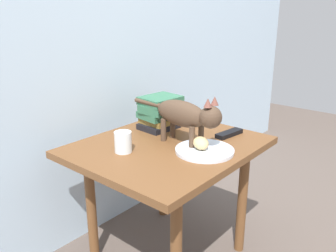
{
  "coord_description": "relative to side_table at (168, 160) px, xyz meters",
  "views": [
    {
      "loc": [
        -1.08,
        -0.91,
        1.11
      ],
      "look_at": [
        0.0,
        0.0,
        0.64
      ],
      "focal_mm": 37.73,
      "sensor_mm": 36.0,
      "label": 1
    }
  ],
  "objects": [
    {
      "name": "plate",
      "position": [
        0.02,
        -0.17,
        0.08
      ],
      "size": [
        0.24,
        0.24,
        0.01
      ],
      "primitive_type": "cylinder",
      "color": "silver",
      "rests_on": "side_table"
    },
    {
      "name": "bread_roll",
      "position": [
        0.01,
        -0.16,
        0.11
      ],
      "size": [
        0.1,
        0.1,
        0.05
      ],
      "primitive_type": "ellipsoid",
      "rotation": [
        0.0,
        0.0,
        0.95
      ],
      "color": "#E0BC7A",
      "rests_on": "plate"
    },
    {
      "name": "tv_remote",
      "position": [
        0.26,
        -0.15,
        0.08
      ],
      "size": [
        0.15,
        0.06,
        0.02
      ],
      "primitive_type": "cube",
      "rotation": [
        0.0,
        0.0,
        -0.13
      ],
      "color": "black",
      "rests_on": "side_table"
    },
    {
      "name": "side_table",
      "position": [
        0.0,
        0.0,
        0.0
      ],
      "size": [
        0.77,
        0.65,
        0.56
      ],
      "color": "brown",
      "rests_on": "ground"
    },
    {
      "name": "cat",
      "position": [
        0.04,
        -0.07,
        0.21
      ],
      "size": [
        0.1,
        0.48,
        0.23
      ],
      "color": "#4C3828",
      "rests_on": "side_table"
    },
    {
      "name": "candle_jar",
      "position": [
        -0.19,
        0.08,
        0.11
      ],
      "size": [
        0.07,
        0.07,
        0.08
      ],
      "color": "silver",
      "rests_on": "side_table"
    },
    {
      "name": "book_stack",
      "position": [
        0.13,
        0.17,
        0.15
      ],
      "size": [
        0.19,
        0.17,
        0.16
      ],
      "color": "black",
      "rests_on": "side_table"
    },
    {
      "name": "back_panel",
      "position": [
        0.0,
        0.45,
        0.62
      ],
      "size": [
        4.0,
        0.04,
        2.2
      ],
      "primitive_type": "cube",
      "color": "silver",
      "rests_on": "ground"
    }
  ]
}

